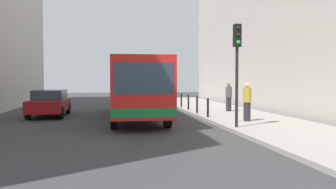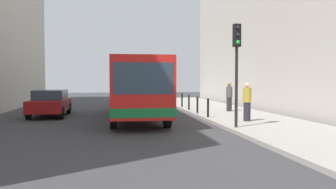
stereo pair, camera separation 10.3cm
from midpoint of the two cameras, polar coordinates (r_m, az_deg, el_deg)
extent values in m
plane|color=#38383A|center=(16.25, -4.27, -4.79)|extent=(80.00, 80.00, 0.00)
cube|color=#9E9991|center=(17.54, 13.63, -4.07)|extent=(4.40, 40.00, 0.15)
cube|color=#BCB7AD|center=(24.30, 23.73, 13.45)|extent=(7.00, 32.00, 13.53)
cube|color=red|center=(18.35, -5.22, 1.52)|extent=(2.65, 11.03, 2.50)
cube|color=#197238|center=(18.39, -5.20, -1.44)|extent=(2.67, 11.05, 0.36)
cube|color=#2D3D4C|center=(12.88, -3.88, 2.69)|extent=(2.26, 0.09, 1.20)
cube|color=#2D3D4C|center=(18.85, -5.30, 2.61)|extent=(2.65, 9.43, 1.00)
cylinder|color=black|center=(14.66, 0.07, -3.60)|extent=(0.29, 1.00, 1.00)
cylinder|color=black|center=(14.51, -8.81, -3.69)|extent=(0.29, 1.00, 1.00)
cylinder|color=black|center=(22.38, -2.86, -1.51)|extent=(0.29, 1.00, 1.00)
cylinder|color=black|center=(22.28, -8.66, -1.55)|extent=(0.29, 1.00, 1.00)
cube|color=maroon|center=(20.37, -18.80, -1.64)|extent=(1.82, 4.41, 0.64)
cube|color=#2D3D4C|center=(20.49, -18.75, 0.01)|extent=(1.61, 2.47, 0.52)
cylinder|color=black|center=(18.79, -17.10, -2.93)|extent=(0.22, 0.64, 0.64)
cylinder|color=black|center=(19.09, -21.99, -2.91)|extent=(0.22, 0.64, 0.64)
cylinder|color=black|center=(21.75, -15.97, -2.19)|extent=(0.22, 0.64, 0.64)
cylinder|color=black|center=(22.02, -20.22, -2.20)|extent=(0.22, 0.64, 0.64)
cube|color=silver|center=(28.34, -6.06, -0.41)|extent=(1.85, 4.42, 0.64)
cube|color=#2D3D4C|center=(28.46, -6.08, 0.78)|extent=(1.63, 2.48, 0.52)
cylinder|color=black|center=(26.91, -4.18, -1.23)|extent=(0.23, 0.64, 0.64)
cylinder|color=black|center=(26.84, -7.67, -1.26)|extent=(0.23, 0.64, 0.64)
cylinder|color=black|center=(29.90, -4.61, -0.87)|extent=(0.23, 0.64, 0.64)
cylinder|color=black|center=(29.83, -7.76, -0.89)|extent=(0.23, 0.64, 0.64)
cylinder|color=black|center=(13.96, 11.47, 1.19)|extent=(0.12, 0.12, 3.20)
cube|color=black|center=(14.07, 11.54, 9.57)|extent=(0.28, 0.24, 0.90)
sphere|color=black|center=(13.98, 11.74, 10.77)|extent=(0.16, 0.16, 0.16)
sphere|color=black|center=(13.95, 11.73, 9.63)|extent=(0.16, 0.16, 0.16)
sphere|color=green|center=(13.91, 11.72, 8.48)|extent=(0.16, 0.16, 0.16)
cylinder|color=black|center=(17.54, 6.82, -2.21)|extent=(0.11, 0.11, 0.95)
cylinder|color=black|center=(19.66, 5.05, -1.70)|extent=(0.11, 0.11, 0.95)
cylinder|color=black|center=(21.80, 3.63, -1.29)|extent=(0.11, 0.11, 0.95)
cylinder|color=black|center=(23.95, 2.46, -0.95)|extent=(0.11, 0.11, 0.95)
cylinder|color=#26262D|center=(16.23, 13.14, -2.79)|extent=(0.32, 0.32, 0.86)
cylinder|color=gold|center=(16.17, 13.17, -0.09)|extent=(0.38, 0.38, 0.67)
sphere|color=beige|center=(16.16, 13.18, 1.51)|extent=(0.24, 0.24, 0.24)
cylinder|color=#26262D|center=(21.10, 10.24, -1.59)|extent=(0.32, 0.32, 0.84)
cylinder|color=#4C4C51|center=(21.06, 10.26, 0.43)|extent=(0.38, 0.38, 0.65)
sphere|color=#8C6647|center=(21.05, 10.26, 1.63)|extent=(0.23, 0.23, 0.23)
camera|label=1|loc=(0.05, -89.82, 0.01)|focal=36.78mm
camera|label=2|loc=(0.05, 90.18, -0.01)|focal=36.78mm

